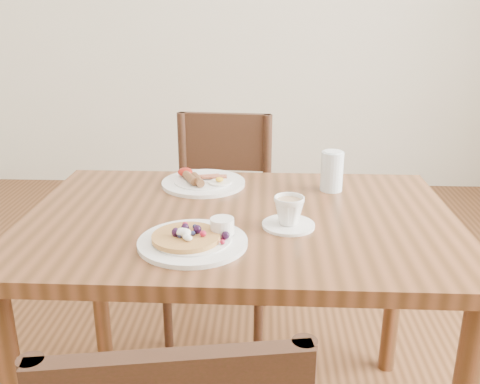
% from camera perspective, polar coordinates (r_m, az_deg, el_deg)
% --- Properties ---
extents(dining_table, '(1.20, 0.80, 0.75)m').
position_cam_1_polar(dining_table, '(1.53, -0.00, -5.97)').
color(dining_table, brown).
rests_on(dining_table, ground).
extents(chair_far, '(0.45, 0.45, 0.88)m').
position_cam_1_polar(chair_far, '(2.20, -2.08, -2.25)').
color(chair_far, '#3C1D15').
rests_on(chair_far, ground).
extents(pancake_plate, '(0.27, 0.27, 0.06)m').
position_cam_1_polar(pancake_plate, '(1.32, -4.91, -5.00)').
color(pancake_plate, white).
rests_on(pancake_plate, dining_table).
extents(breakfast_plate, '(0.27, 0.27, 0.04)m').
position_cam_1_polar(breakfast_plate, '(1.74, -4.06, 1.12)').
color(breakfast_plate, white).
rests_on(breakfast_plate, dining_table).
extents(teacup_saucer, '(0.14, 0.14, 0.08)m').
position_cam_1_polar(teacup_saucer, '(1.41, 5.22, -2.30)').
color(teacup_saucer, white).
rests_on(teacup_saucer, dining_table).
extents(water_glass, '(0.07, 0.07, 0.12)m').
position_cam_1_polar(water_glass, '(1.69, 9.78, 2.19)').
color(water_glass, silver).
rests_on(water_glass, dining_table).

